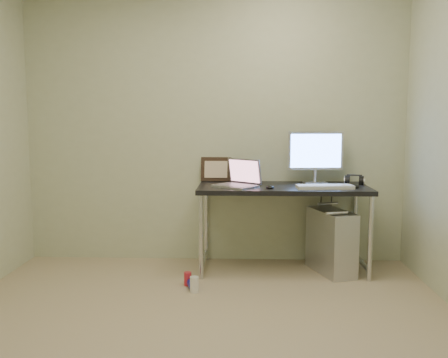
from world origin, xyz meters
TOP-DOWN VIEW (x-y plane):
  - floor at (0.00, 0.00)m, footprint 3.50×3.50m
  - wall_back at (0.00, 1.75)m, footprint 3.50×0.02m
  - desk at (0.61, 1.43)m, footprint 1.47×0.64m
  - tower_computer at (1.03, 1.37)m, footprint 0.39×0.57m
  - cable_a at (0.98, 1.70)m, footprint 0.01×0.16m
  - cable_b at (1.07, 1.68)m, footprint 0.02×0.11m
  - can_red at (-0.17, 0.98)m, footprint 0.06×0.06m
  - can_white at (-0.10, 0.82)m, footprint 0.08×0.08m
  - can_blue at (-0.13, 0.90)m, footprint 0.10×0.13m
  - laptop at (0.23, 1.37)m, footprint 0.44×0.43m
  - monitor at (0.92, 1.60)m, footprint 0.50×0.16m
  - keyboard at (0.95, 1.28)m, footprint 0.48×0.19m
  - mouse_right at (1.20, 1.32)m, footprint 0.10×0.13m
  - mouse_left at (0.49, 1.27)m, footprint 0.08×0.11m
  - headphones at (1.25, 1.54)m, footprint 0.19×0.11m
  - picture_frame at (0.02, 1.72)m, footprint 0.28×0.09m
  - webcam at (0.27, 1.71)m, footprint 0.04×0.03m

SIDE VIEW (x-z plane):
  - floor at x=0.00m, z-range 0.00..0.00m
  - can_blue at x=-0.13m, z-range 0.00..0.07m
  - can_red at x=-0.17m, z-range 0.00..0.11m
  - can_white at x=-0.10m, z-range 0.00..0.12m
  - tower_computer at x=1.03m, z-range -0.02..0.56m
  - cable_b at x=1.07m, z-range 0.02..0.74m
  - cable_a at x=0.98m, z-range 0.06..0.74m
  - desk at x=0.61m, z-range 0.29..1.04m
  - keyboard at x=0.95m, z-range 0.75..0.78m
  - mouse_left at x=0.49m, z-range 0.75..0.79m
  - mouse_right at x=1.20m, z-range 0.75..0.79m
  - headphones at x=1.25m, z-range 0.72..0.83m
  - laptop at x=0.23m, z-range 0.69..0.92m
  - webcam at x=0.27m, z-range 0.78..0.89m
  - picture_frame at x=0.02m, z-range 0.75..0.97m
  - monitor at x=0.92m, z-range 0.79..1.26m
  - wall_back at x=0.00m, z-range 0.00..2.50m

